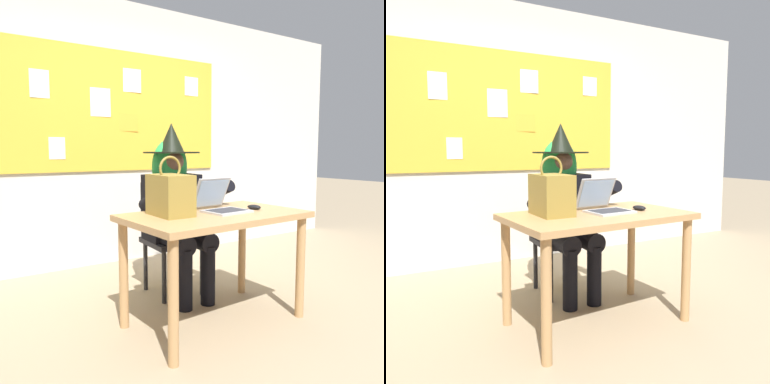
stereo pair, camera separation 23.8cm
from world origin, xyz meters
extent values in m
plane|color=tan|center=(0.00, 0.00, 0.00)|extent=(24.00, 24.00, 0.00)
cube|color=silver|center=(0.00, 1.87, 1.32)|extent=(6.28, 0.10, 2.65)
cube|color=gold|center=(0.00, 1.81, 1.55)|extent=(2.40, 0.02, 1.20)
cube|color=white|center=(-0.71, 1.80, 1.75)|extent=(0.17, 0.01, 0.25)
cube|color=white|center=(0.92, 1.80, 1.87)|extent=(0.18, 0.01, 0.20)
cube|color=white|center=(0.18, 1.80, 1.86)|extent=(0.22, 0.01, 0.23)
cube|color=white|center=(-0.15, 1.80, 1.62)|extent=(0.20, 0.01, 0.27)
cube|color=gold|center=(0.14, 1.80, 1.44)|extent=(0.22, 0.01, 0.18)
cube|color=white|center=(-0.58, 1.80, 1.18)|extent=(0.15, 0.01, 0.20)
cube|color=tan|center=(-0.01, 0.10, 0.73)|extent=(1.22, 0.76, 0.04)
cylinder|color=tan|center=(-0.52, -0.22, 0.35)|extent=(0.06, 0.06, 0.71)
cylinder|color=tan|center=(0.53, -0.16, 0.35)|extent=(0.06, 0.06, 0.71)
cylinder|color=tan|center=(-0.56, 0.36, 0.35)|extent=(0.06, 0.06, 0.71)
cylinder|color=tan|center=(0.50, 0.42, 0.35)|extent=(0.06, 0.06, 0.71)
cube|color=black|center=(0.04, 0.73, 0.43)|extent=(0.44, 0.44, 0.04)
cube|color=black|center=(0.05, 0.92, 0.67)|extent=(0.38, 0.06, 0.45)
cylinder|color=#262628|center=(0.20, 0.55, 0.20)|extent=(0.04, 0.04, 0.41)
cylinder|color=#262628|center=(-0.14, 0.56, 0.20)|extent=(0.04, 0.04, 0.41)
cylinder|color=#262628|center=(0.22, 0.89, 0.20)|extent=(0.04, 0.04, 0.41)
cylinder|color=#262628|center=(-0.12, 0.90, 0.20)|extent=(0.04, 0.04, 0.41)
cylinder|color=black|center=(0.13, 0.37, 0.22)|extent=(0.11, 0.11, 0.45)
cylinder|color=black|center=(-0.07, 0.37, 0.22)|extent=(0.11, 0.11, 0.45)
cylinder|color=black|center=(0.13, 0.53, 0.48)|extent=(0.16, 0.42, 0.15)
cylinder|color=black|center=(-0.07, 0.54, 0.48)|extent=(0.16, 0.42, 0.15)
cube|color=black|center=(0.04, 0.75, 0.71)|extent=(0.43, 0.27, 0.52)
cylinder|color=black|center=(0.28, 0.51, 0.82)|extent=(0.10, 0.47, 0.24)
cylinder|color=black|center=(-0.22, 0.53, 0.82)|extent=(0.10, 0.47, 0.24)
sphere|color=brown|center=(0.04, 0.75, 1.07)|extent=(0.20, 0.20, 0.20)
ellipsoid|color=green|center=(0.04, 0.78, 1.03)|extent=(0.31, 0.23, 0.44)
cylinder|color=black|center=(0.04, 0.75, 1.14)|extent=(0.45, 0.45, 0.01)
cone|color=black|center=(0.04, 0.75, 1.26)|extent=(0.21, 0.21, 0.23)
cube|color=#B7B7BC|center=(0.07, 0.08, 0.75)|extent=(0.30, 0.25, 0.01)
cube|color=#333338|center=(0.07, 0.08, 0.76)|extent=(0.25, 0.18, 0.00)
cube|color=#B7B7BC|center=(0.06, 0.24, 0.86)|extent=(0.29, 0.12, 0.21)
cube|color=#99B7E0|center=(0.06, 0.23, 0.86)|extent=(0.26, 0.11, 0.18)
ellipsoid|color=black|center=(0.31, 0.07, 0.76)|extent=(0.09, 0.12, 0.03)
cube|color=olive|center=(-0.31, 0.18, 0.88)|extent=(0.20, 0.30, 0.26)
torus|color=olive|center=(-0.31, 0.18, 1.05)|extent=(0.16, 0.02, 0.16)
camera|label=1|loc=(-1.54, -1.94, 1.16)|focal=36.50mm
camera|label=2|loc=(-1.33, -2.06, 1.16)|focal=36.50mm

